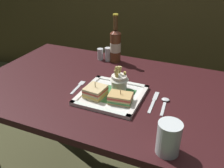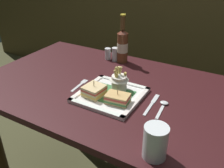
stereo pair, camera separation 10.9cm
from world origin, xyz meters
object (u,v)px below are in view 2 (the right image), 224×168
Objects in this scene: dining_table at (113,114)px; beer_bottle at (122,45)px; square_plate at (110,95)px; sandwich_half_left at (94,91)px; salt_shaker at (108,54)px; water_glass at (155,144)px; fork at (80,85)px; fries_cup at (119,80)px; knife at (152,103)px; spoon at (163,105)px; sandwich_half_right at (118,99)px; pepper_shaker at (115,55)px.

beer_bottle is (-0.10, 0.29, 0.26)m from dining_table.
sandwich_half_left reaches higher than square_plate.
salt_shaker is at bearing 112.67° from sandwich_half_left.
water_glass is 0.54m from fork.
water_glass is (0.43, -0.61, -0.05)m from beer_bottle.
sandwich_half_left is at bearing -126.10° from fries_cup.
dining_table is at bearing 168.57° from knife.
spoon is (0.26, -0.04, 0.16)m from dining_table.
beer_bottle is (-0.13, 0.37, 0.09)m from square_plate.
salt_shaker is (-0.28, 0.40, 0.00)m from sandwich_half_right.
fries_cup reaches higher than spoon.
salt_shaker is at bearing 144.92° from spoon.
dining_table is 0.39m from salt_shaker.
square_plate is 0.42m from salt_shaker.
water_glass is at bearing -54.75° from beer_bottle.
water_glass is 0.76m from pepper_shaker.
sandwich_half_right is 0.38× the size of beer_bottle.
fries_cup reaches higher than square_plate.
beer_bottle is at bearing 82.70° from fork.
sandwich_half_left reaches higher than knife.
fries_cup reaches higher than dining_table.
salt_shaker is at bearing 124.92° from dining_table.
sandwich_half_left is 0.41m from water_glass.
dining_table is 12.67× the size of sandwich_half_right.
knife is 1.33× the size of spoon.
sandwich_half_left is at bearing 150.58° from water_glass.
dining_table is 0.22m from fork.
pepper_shaker is at bearing 122.05° from fries_cup.
salt_shaker is (-0.52, 0.60, -0.02)m from water_glass.
sandwich_half_right is 0.49m from salt_shaker.
spoon is at bearing 6.69° from knife.
square_plate is at bearing -57.91° from salt_shaker.
sandwich_half_right is at bearing -14.24° from fork.
pepper_shaker is (0.00, 0.34, 0.03)m from fork.
dining_table is 0.40m from beer_bottle.
dining_table is 16.57× the size of pepper_shaker.
pepper_shaker is at bearing -168.26° from beer_bottle.
salt_shaker is at bearing 141.49° from knife.
fork is at bearing 153.56° from sandwich_half_left.
fork and knife have the same top height.
sandwich_half_right is (0.09, -0.12, 0.19)m from dining_table.
square_plate is at bearing -69.73° from dining_table.
fries_cup reaches higher than salt_shaker.
water_glass is 0.79m from salt_shaker.
knife is 0.48m from pepper_shaker.
beer_bottle is 0.50m from spoon.
pepper_shaker reaches higher than dining_table.
sandwich_half_left is at bearing -73.45° from pepper_shaker.
water_glass reaches higher than sandwich_half_left.
fork is 0.74× the size of knife.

